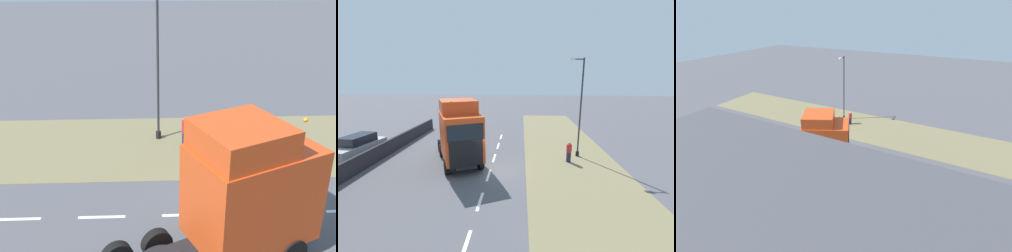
% 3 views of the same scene
% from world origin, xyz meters
% --- Properties ---
extents(ground_plane, '(120.00, 120.00, 0.00)m').
position_xyz_m(ground_plane, '(0.00, 0.00, 0.00)').
color(ground_plane, '#515156').
rests_on(ground_plane, ground).
extents(grass_verge, '(7.00, 44.00, 0.01)m').
position_xyz_m(grass_verge, '(-6.00, 0.00, 0.01)').
color(grass_verge, olive).
rests_on(grass_verge, ground).
extents(lane_markings, '(0.16, 17.80, 0.00)m').
position_xyz_m(lane_markings, '(0.00, -0.70, 0.00)').
color(lane_markings, white).
rests_on(lane_markings, ground).
extents(boundary_wall, '(0.25, 24.00, 1.21)m').
position_xyz_m(boundary_wall, '(9.00, 0.00, 0.61)').
color(boundary_wall, '#232328').
rests_on(boundary_wall, ground).
extents(lorry_cab, '(5.14, 7.15, 4.98)m').
position_xyz_m(lorry_cab, '(2.26, -0.65, 2.43)').
color(lorry_cab, black).
rests_on(lorry_cab, ground).
extents(flatbed_truck, '(2.62, 5.33, 2.53)m').
position_xyz_m(flatbed_truck, '(6.27, 10.29, 1.33)').
color(flatbed_truck, silver).
rests_on(flatbed_truck, ground).
extents(parked_car, '(2.22, 4.63, 1.96)m').
position_xyz_m(parked_car, '(10.71, -1.38, 0.96)').
color(parked_car, '#9EA3A8').
rests_on(parked_car, ground).
extents(lamp_post, '(1.26, 0.27, 7.83)m').
position_xyz_m(lamp_post, '(-6.73, -3.19, 3.73)').
color(lamp_post, black).
rests_on(lamp_post, ground).
extents(pedestrian, '(0.39, 0.39, 1.63)m').
position_xyz_m(pedestrian, '(-5.83, -1.85, 0.79)').
color(pedestrian, '#1E233D').
rests_on(pedestrian, ground).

